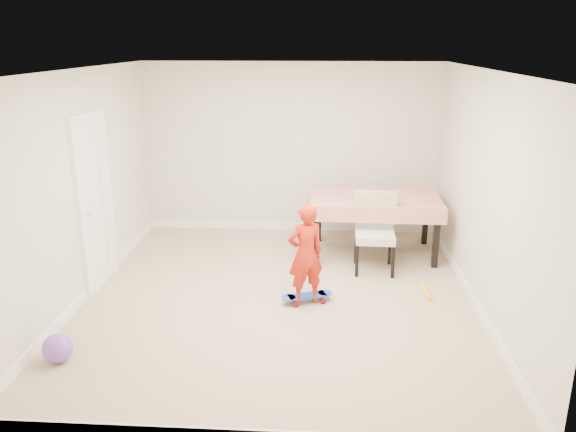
# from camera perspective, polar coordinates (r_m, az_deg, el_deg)

# --- Properties ---
(ground) EXTENTS (5.00, 5.00, 0.00)m
(ground) POSITION_cam_1_polar(r_m,az_deg,el_deg) (6.66, -0.98, -8.32)
(ground) COLOR tan
(ground) RESTS_ON ground
(ceiling) EXTENTS (4.50, 5.00, 0.04)m
(ceiling) POSITION_cam_1_polar(r_m,az_deg,el_deg) (6.01, -1.11, 14.43)
(ceiling) COLOR white
(ceiling) RESTS_ON wall_back
(wall_back) EXTENTS (4.50, 0.04, 2.60)m
(wall_back) POSITION_cam_1_polar(r_m,az_deg,el_deg) (8.62, 0.30, 6.79)
(wall_back) COLOR beige
(wall_back) RESTS_ON ground
(wall_front) EXTENTS (4.50, 0.04, 2.60)m
(wall_front) POSITION_cam_1_polar(r_m,az_deg,el_deg) (3.88, -4.01, -6.94)
(wall_front) COLOR beige
(wall_front) RESTS_ON ground
(wall_left) EXTENTS (0.04, 5.00, 2.60)m
(wall_left) POSITION_cam_1_polar(r_m,az_deg,el_deg) (6.76, -20.26, 2.70)
(wall_left) COLOR beige
(wall_left) RESTS_ON ground
(wall_right) EXTENTS (0.04, 5.00, 2.60)m
(wall_right) POSITION_cam_1_polar(r_m,az_deg,el_deg) (6.43, 19.20, 2.08)
(wall_right) COLOR beige
(wall_right) RESTS_ON ground
(door) EXTENTS (0.11, 0.94, 2.11)m
(door) POSITION_cam_1_polar(r_m,az_deg,el_deg) (7.09, -19.03, 1.18)
(door) COLOR white
(door) RESTS_ON ground
(baseboard_back) EXTENTS (4.50, 0.02, 0.12)m
(baseboard_back) POSITION_cam_1_polar(r_m,az_deg,el_deg) (8.95, 0.29, -1.02)
(baseboard_back) COLOR white
(baseboard_back) RESTS_ON ground
(baseboard_left) EXTENTS (0.02, 5.00, 0.12)m
(baseboard_left) POSITION_cam_1_polar(r_m,az_deg,el_deg) (7.16, -19.29, -6.93)
(baseboard_left) COLOR white
(baseboard_left) RESTS_ON ground
(baseboard_right) EXTENTS (0.02, 5.00, 0.12)m
(baseboard_right) POSITION_cam_1_polar(r_m,az_deg,el_deg) (6.85, 18.25, -7.97)
(baseboard_right) COLOR white
(baseboard_right) RESTS_ON ground
(dining_table) EXTENTS (1.79, 1.14, 0.83)m
(dining_table) POSITION_cam_1_polar(r_m,az_deg,el_deg) (7.95, 8.72, -0.91)
(dining_table) COLOR #BB2409
(dining_table) RESTS_ON ground
(dining_chair) EXTENTS (0.57, 0.65, 1.02)m
(dining_chair) POSITION_cam_1_polar(r_m,az_deg,el_deg) (7.32, 8.82, -1.78)
(dining_chair) COLOR silver
(dining_chair) RESTS_ON ground
(skateboard) EXTENTS (0.65, 0.41, 0.09)m
(skateboard) POSITION_cam_1_polar(r_m,az_deg,el_deg) (6.55, 1.93, -8.36)
(skateboard) COLOR blue
(skateboard) RESTS_ON ground
(child) EXTENTS (0.50, 0.43, 1.16)m
(child) POSITION_cam_1_polar(r_m,az_deg,el_deg) (6.29, 1.79, -4.16)
(child) COLOR red
(child) RESTS_ON ground
(balloon) EXTENTS (0.28, 0.28, 0.28)m
(balloon) POSITION_cam_1_polar(r_m,az_deg,el_deg) (5.81, -22.37, -12.32)
(balloon) COLOR #7F52C6
(balloon) RESTS_ON ground
(foam_toy) EXTENTS (0.08, 0.40, 0.06)m
(foam_toy) POSITION_cam_1_polar(r_m,az_deg,el_deg) (6.95, 13.83, -7.47)
(foam_toy) COLOR yellow
(foam_toy) RESTS_ON ground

